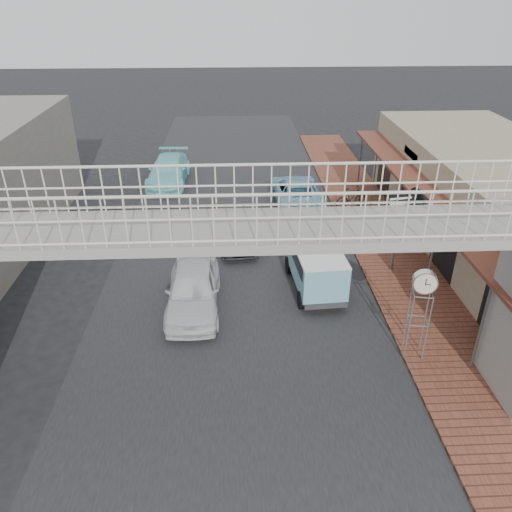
{
  "coord_description": "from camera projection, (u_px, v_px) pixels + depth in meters",
  "views": [
    {
      "loc": [
        -0.0,
        -14.14,
        9.95
      ],
      "look_at": [
        0.69,
        0.9,
        1.8
      ],
      "focal_mm": 35.0,
      "sensor_mm": 36.0,
      "label": 1
    }
  ],
  "objects": [
    {
      "name": "angkot_van",
      "position": [
        316.0,
        263.0,
        18.1
      ],
      "size": [
        1.89,
        3.72,
        1.77
      ],
      "rotation": [
        0.0,
        0.0,
        0.07
      ],
      "color": "black",
      "rests_on": "ground"
    },
    {
      "name": "shophouse_row",
      "position": [
        506.0,
        210.0,
        20.16
      ],
      "size": [
        7.2,
        18.0,
        4.0
      ],
      "color": "gray",
      "rests_on": "ground"
    },
    {
      "name": "footbridge",
      "position": [
        237.0,
        303.0,
        12.13
      ],
      "size": [
        16.4,
        2.4,
        6.34
      ],
      "color": "gray",
      "rests_on": "ground"
    },
    {
      "name": "angkot_curb",
      "position": [
        296.0,
        191.0,
        25.64
      ],
      "size": [
        2.44,
        5.05,
        1.39
      ],
      "primitive_type": "imported",
      "rotation": [
        0.0,
        0.0,
        3.17
      ],
      "color": "#75B1CB",
      "rests_on": "ground"
    },
    {
      "name": "sidewalk",
      "position": [
        398.0,
        266.0,
        20.03
      ],
      "size": [
        3.0,
        40.0,
        0.1
      ],
      "primitive_type": "cube",
      "color": "brown",
      "rests_on": "ground"
    },
    {
      "name": "white_hatchback",
      "position": [
        193.0,
        288.0,
        17.23
      ],
      "size": [
        1.82,
        4.47,
        1.52
      ],
      "primitive_type": "imported",
      "rotation": [
        0.0,
        0.0,
        0.01
      ],
      "color": "silver",
      "rests_on": "ground"
    },
    {
      "name": "dark_sedan",
      "position": [
        235.0,
        227.0,
        21.77
      ],
      "size": [
        1.92,
        4.48,
        1.44
      ],
      "primitive_type": "imported",
      "rotation": [
        0.0,
        0.0,
        0.09
      ],
      "color": "black",
      "rests_on": "ground"
    },
    {
      "name": "motorcycle_near",
      "position": [
        406.0,
        239.0,
        21.13
      ],
      "size": [
        1.77,
        0.94,
        0.88
      ],
      "primitive_type": "imported",
      "rotation": [
        0.0,
        0.0,
        1.35
      ],
      "color": "black",
      "rests_on": "sidewalk"
    },
    {
      "name": "angkot_far",
      "position": [
        169.0,
        171.0,
        28.34
      ],
      "size": [
        2.24,
        5.14,
        1.47
      ],
      "primitive_type": "imported",
      "rotation": [
        0.0,
        0.0,
        -0.04
      ],
      "color": "#7FDADD",
      "rests_on": "ground"
    },
    {
      "name": "arrow_sign",
      "position": [
        421.0,
        204.0,
        18.61
      ],
      "size": [
        2.0,
        1.31,
        3.35
      ],
      "rotation": [
        0.0,
        0.0,
        0.18
      ],
      "color": "#59595B",
      "rests_on": "sidewalk"
    },
    {
      "name": "motorcycle_far",
      "position": [
        351.0,
        198.0,
        24.99
      ],
      "size": [
        1.83,
        1.05,
        1.06
      ],
      "primitive_type": "imported",
      "rotation": [
        0.0,
        0.0,
        1.91
      ],
      "color": "black",
      "rests_on": "sidewalk"
    },
    {
      "name": "street_clock",
      "position": [
        424.0,
        286.0,
        14.08
      ],
      "size": [
        0.74,
        0.65,
        2.89
      ],
      "rotation": [
        0.0,
        0.0,
        -0.2
      ],
      "color": "#59595B",
      "rests_on": "sidewalk"
    },
    {
      "name": "ground",
      "position": [
        237.0,
        315.0,
        17.16
      ],
      "size": [
        120.0,
        120.0,
        0.0
      ],
      "primitive_type": "plane",
      "color": "black",
      "rests_on": "ground"
    },
    {
      "name": "road_strip",
      "position": [
        237.0,
        315.0,
        17.15
      ],
      "size": [
        10.0,
        60.0,
        0.01
      ],
      "primitive_type": "cube",
      "color": "black",
      "rests_on": "ground"
    }
  ]
}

